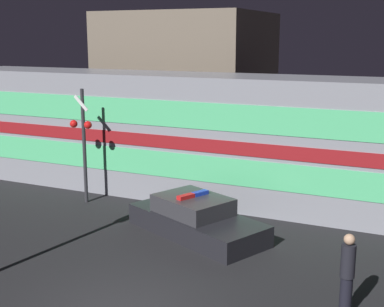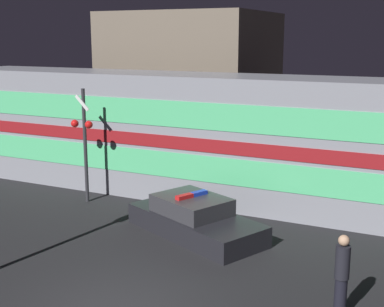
# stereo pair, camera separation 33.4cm
# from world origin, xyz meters

# --- Properties ---
(train) EXTENTS (20.56, 2.94, 4.57)m
(train) POSITION_xyz_m (-2.57, 8.81, 2.29)
(train) COLOR gray
(train) RESTS_ON ground_plane
(police_car) EXTENTS (4.88, 3.55, 1.27)m
(police_car) POSITION_xyz_m (-0.52, 5.07, 0.47)
(police_car) COLOR black
(police_car) RESTS_ON ground_plane
(pedestrian) EXTENTS (0.31, 0.31, 1.85)m
(pedestrian) POSITION_xyz_m (4.44, 1.98, 0.95)
(pedestrian) COLOR black
(pedestrian) RESTS_ON ground_plane
(crossing_signal_far) EXTENTS (0.89, 0.35, 4.13)m
(crossing_signal_far) POSITION_xyz_m (-5.48, 6.27, 2.41)
(crossing_signal_far) COLOR #2D2D33
(crossing_signal_far) RESTS_ON ground_plane
(building_left) EXTENTS (7.67, 6.72, 7.11)m
(building_left) POSITION_xyz_m (-6.05, 16.25, 3.56)
(building_left) COLOR #726656
(building_left) RESTS_ON ground_plane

